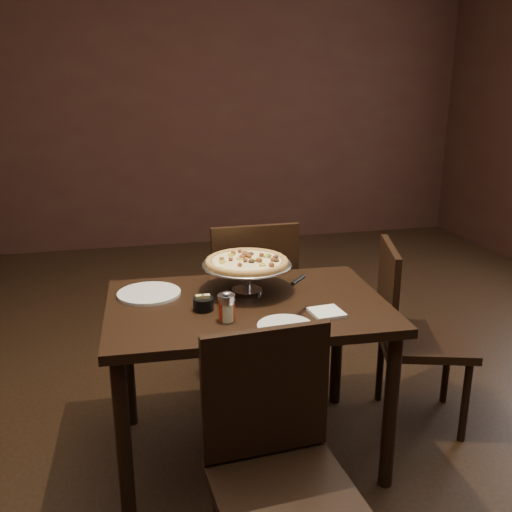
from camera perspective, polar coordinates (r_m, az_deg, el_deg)
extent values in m
cube|color=black|center=(2.81, 0.36, -18.24)|extent=(6.00, 7.00, 0.02)
cube|color=black|center=(5.76, -8.41, 14.80)|extent=(6.00, 0.02, 2.80)
cube|color=black|center=(2.41, -0.88, -5.09)|extent=(1.20, 0.83, 0.04)
cylinder|color=black|center=(2.26, -13.10, -17.66)|extent=(0.06, 0.06, 0.69)
cylinder|color=black|center=(2.43, 13.28, -14.93)|extent=(0.06, 0.06, 0.69)
cylinder|color=black|center=(2.83, -12.73, -10.08)|extent=(0.06, 0.06, 0.69)
cylinder|color=black|center=(2.97, 8.12, -8.45)|extent=(0.06, 0.06, 0.69)
cylinder|color=#B2B2B9|center=(2.53, -0.92, -3.41)|extent=(0.13, 0.13, 0.01)
cylinder|color=#B2B2B9|center=(2.51, -0.92, -2.20)|extent=(0.03, 0.03, 0.11)
cylinder|color=#B2B2B9|center=(2.49, -0.93, -0.99)|extent=(0.10, 0.10, 0.01)
cylinder|color=#A5A5AA|center=(2.49, -0.93, -0.86)|extent=(0.38, 0.38, 0.01)
torus|color=#A5A5AA|center=(2.49, -0.93, -0.84)|extent=(0.39, 0.39, 0.01)
cylinder|color=olive|center=(2.48, -0.93, -0.67)|extent=(0.36, 0.36, 0.01)
torus|color=olive|center=(2.48, -0.93, -0.59)|extent=(0.37, 0.37, 0.03)
cylinder|color=#E7C97F|center=(2.48, -0.93, -0.48)|extent=(0.30, 0.30, 0.01)
cylinder|color=beige|center=(2.21, -2.91, -5.61)|extent=(0.05, 0.05, 0.07)
cylinder|color=#B2B2B9|center=(2.19, -2.93, -4.52)|extent=(0.06, 0.06, 0.02)
ellipsoid|color=#B2B2B9|center=(2.19, -2.94, -4.17)|extent=(0.03, 0.03, 0.01)
cylinder|color=maroon|center=(2.21, -2.95, -5.41)|extent=(0.06, 0.06, 0.09)
cylinder|color=#B2B2B9|center=(2.19, -2.97, -4.13)|extent=(0.07, 0.07, 0.02)
ellipsoid|color=#B2B2B9|center=(2.19, -2.97, -3.72)|extent=(0.04, 0.04, 0.01)
cylinder|color=black|center=(2.32, -5.28, -4.80)|extent=(0.08, 0.08, 0.05)
cube|color=tan|center=(2.32, -5.63, -4.57)|extent=(0.03, 0.02, 0.06)
cube|color=tan|center=(2.32, -5.02, -4.52)|extent=(0.03, 0.02, 0.06)
cube|color=white|center=(2.30, 7.07, -5.63)|extent=(0.13, 0.13, 0.01)
cylinder|color=silver|center=(2.52, -10.64, -3.70)|extent=(0.27, 0.27, 0.01)
cylinder|color=silver|center=(2.17, 2.94, -7.02)|extent=(0.21, 0.21, 0.01)
cone|color=#B2B2B9|center=(2.28, 4.23, -2.51)|extent=(0.15, 0.15, 0.00)
cylinder|color=black|center=(2.28, 4.23, -2.44)|extent=(0.09, 0.10, 0.02)
cube|color=black|center=(3.11, -0.94, -4.90)|extent=(0.44, 0.44, 0.04)
cube|color=black|center=(2.84, -0.06, -1.46)|extent=(0.44, 0.03, 0.46)
cylinder|color=black|center=(3.40, 1.35, -7.21)|extent=(0.04, 0.04, 0.43)
cylinder|color=black|center=(3.34, -4.62, -7.80)|extent=(0.04, 0.04, 0.43)
cylinder|color=black|center=(3.10, 3.11, -9.85)|extent=(0.04, 0.04, 0.43)
cylinder|color=black|center=(3.02, -3.49, -10.58)|extent=(0.04, 0.04, 0.43)
cube|color=black|center=(1.85, 2.97, -22.94)|extent=(0.44, 0.44, 0.04)
cube|color=black|center=(1.85, 1.01, -13.46)|extent=(0.42, 0.06, 0.44)
cylinder|color=black|center=(2.16, 5.76, -23.78)|extent=(0.04, 0.04, 0.41)
cube|color=black|center=(2.87, 16.47, -8.10)|extent=(0.52, 0.52, 0.04)
cube|color=black|center=(2.74, 13.04, -3.42)|extent=(0.15, 0.41, 0.44)
cylinder|color=black|center=(2.87, 20.19, -13.52)|extent=(0.04, 0.04, 0.41)
cylinder|color=black|center=(3.16, 18.51, -10.44)|extent=(0.04, 0.04, 0.41)
cylinder|color=black|center=(2.80, 13.34, -13.77)|extent=(0.04, 0.04, 0.41)
cylinder|color=black|center=(3.09, 12.33, -10.56)|extent=(0.04, 0.04, 0.41)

